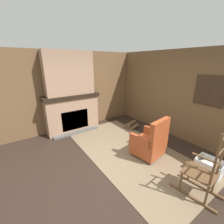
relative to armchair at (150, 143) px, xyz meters
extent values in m
plane|color=#2D2119|center=(-0.26, -1.01, -0.36)|extent=(14.00, 14.00, 0.00)
cube|color=brown|center=(-2.80, -1.01, 0.95)|extent=(0.06, 5.61, 2.63)
cube|color=brown|center=(-0.26, 1.53, 0.95)|extent=(5.61, 0.06, 2.63)
cube|color=#382619|center=(0.49, 1.48, 1.22)|extent=(0.71, 0.02, 0.76)
cube|color=silver|center=(0.49, 1.49, 1.22)|extent=(0.67, 0.01, 0.72)
cube|color=#382619|center=(0.49, 1.48, 1.22)|extent=(0.02, 0.02, 0.72)
cube|color=#382619|center=(0.49, 1.48, 1.22)|extent=(0.67, 0.02, 0.02)
cube|color=#9E7A60|center=(-2.54, -1.01, 0.21)|extent=(0.45, 1.71, 1.16)
cube|color=black|center=(-2.35, -1.01, 0.08)|extent=(0.08, 0.89, 0.65)
cube|color=#565451|center=(-2.23, -1.01, -0.33)|extent=(0.16, 1.54, 0.06)
cube|color=black|center=(-2.54, -1.01, 0.85)|extent=(0.55, 1.81, 0.11)
cube|color=#9E7A60|center=(-2.54, -1.01, 1.57)|extent=(0.40, 1.51, 1.34)
cube|color=#7A664C|center=(-0.44, -0.28, -0.36)|extent=(3.92, 2.02, 0.01)
cube|color=#A84723|center=(-0.05, -0.01, -0.18)|extent=(0.74, 0.76, 0.24)
cube|color=#A84723|center=(-0.05, -0.01, -0.03)|extent=(0.78, 0.80, 0.18)
cube|color=#A84723|center=(0.22, 0.04, 0.36)|extent=(0.23, 0.71, 0.62)
cube|color=#A84723|center=(-0.02, -0.31, 0.16)|extent=(0.62, 0.18, 0.20)
cube|color=#A84723|center=(-0.12, 0.29, 0.16)|extent=(0.62, 0.18, 0.20)
cylinder|color=#332319|center=(-0.28, -0.33, -0.33)|extent=(0.06, 0.06, 0.06)
cylinder|color=#332319|center=(-0.36, 0.23, -0.33)|extent=(0.06, 0.06, 0.06)
cylinder|color=#332319|center=(0.26, -0.24, -0.33)|extent=(0.06, 0.06, 0.06)
cylinder|color=#332319|center=(0.17, 0.31, -0.33)|extent=(0.06, 0.06, 0.06)
cube|color=brown|center=(1.29, -0.35, -0.34)|extent=(0.80, 0.14, 0.04)
cube|color=brown|center=(1.24, 0.03, -0.34)|extent=(0.80, 0.14, 0.04)
cylinder|color=brown|center=(1.08, -0.37, -0.13)|extent=(0.04, 0.04, 0.38)
cylinder|color=brown|center=(1.03, 0.00, -0.13)|extent=(0.04, 0.04, 0.38)
cylinder|color=brown|center=(1.50, -0.32, -0.13)|extent=(0.04, 0.04, 0.38)
cylinder|color=brown|center=(1.45, 0.05, -0.13)|extent=(0.04, 0.04, 0.38)
cube|color=brown|center=(1.26, -0.16, 0.07)|extent=(0.54, 0.50, 0.02)
cylinder|color=brown|center=(1.50, -0.32, 0.51)|extent=(0.04, 0.04, 0.91)
cylinder|color=brown|center=(1.45, 0.05, 0.51)|extent=(0.04, 0.04, 0.91)
cylinder|color=brown|center=(1.47, -0.13, 0.33)|extent=(0.07, 0.36, 0.03)
cylinder|color=brown|center=(1.47, -0.13, 0.58)|extent=(0.07, 0.36, 0.03)
cylinder|color=brown|center=(1.47, -0.13, 0.84)|extent=(0.07, 0.36, 0.03)
cube|color=brown|center=(1.29, -0.35, 0.28)|extent=(0.44, 0.10, 0.02)
cube|color=brown|center=(1.24, 0.03, 0.28)|extent=(0.44, 0.10, 0.02)
cylinder|color=brown|center=(-1.66, 0.73, -0.30)|extent=(0.25, 0.45, 0.13)
cylinder|color=brown|center=(-1.53, 0.77, -0.30)|extent=(0.25, 0.45, 0.13)
cylinder|color=brown|center=(-1.40, 0.81, -0.30)|extent=(0.25, 0.45, 0.13)
cylinder|color=brown|center=(-1.53, 0.77, -0.18)|extent=(0.25, 0.45, 0.13)
cube|color=white|center=(1.15, 0.58, -0.36)|extent=(0.52, 0.43, 0.01)
cube|color=white|center=(1.39, 0.60, -0.21)|extent=(0.04, 0.40, 0.31)
cube|color=white|center=(0.91, 0.57, -0.21)|extent=(0.04, 0.40, 0.31)
cube|color=white|center=(1.14, 0.78, -0.21)|extent=(0.49, 0.04, 0.31)
cube|color=white|center=(1.16, 0.39, -0.21)|extent=(0.49, 0.04, 0.31)
ellipsoid|color=white|center=(1.15, 0.58, -0.19)|extent=(0.41, 0.34, 0.19)
ellipsoid|color=silver|center=(-2.59, -1.42, 0.95)|extent=(0.11, 0.11, 0.10)
cylinder|color=white|center=(-2.59, -1.42, 1.10)|extent=(0.06, 0.06, 0.19)
cube|color=black|center=(-2.59, -0.42, 0.97)|extent=(0.16, 0.21, 0.13)
cube|color=silver|center=(-2.50, -0.42, 0.97)|extent=(0.01, 0.04, 0.02)
camera|label=1|loc=(2.15, -2.62, 1.91)|focal=24.00mm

